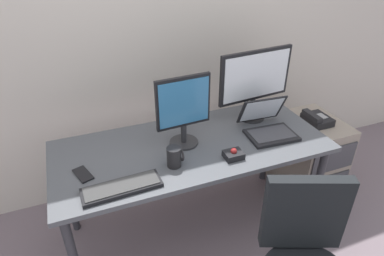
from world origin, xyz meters
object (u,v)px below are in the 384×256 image
(laptop, at_px, (268,125))
(trackball_mouse, at_px, (233,154))
(coffee_mug, at_px, (175,157))
(cell_phone, at_px, (83,174))
(file_cabinet, at_px, (308,155))
(keyboard, at_px, (122,187))
(monitor_main, at_px, (255,79))
(desk_phone, at_px, (317,119))
(monitor_side, at_px, (183,108))

(laptop, relative_size, trackball_mouse, 3.08)
(coffee_mug, xyz_separation_m, cell_phone, (-0.50, 0.10, -0.05))
(file_cabinet, height_order, coffee_mug, coffee_mug)
(file_cabinet, distance_m, keyboard, 1.66)
(monitor_main, height_order, keyboard, monitor_main)
(desk_phone, relative_size, cell_phone, 1.41)
(desk_phone, distance_m, laptop, 0.57)
(coffee_mug, bearing_deg, file_cabinet, 12.53)
(file_cabinet, xyz_separation_m, keyboard, (-1.55, -0.37, 0.44))
(laptop, distance_m, coffee_mug, 0.70)
(monitor_main, height_order, cell_phone, monitor_main)
(monitor_main, bearing_deg, file_cabinet, -5.52)
(desk_phone, bearing_deg, trackball_mouse, -160.45)
(coffee_mug, distance_m, cell_phone, 0.51)
(trackball_mouse, height_order, cell_phone, trackball_mouse)
(file_cabinet, relative_size, keyboard, 1.49)
(desk_phone, relative_size, monitor_main, 0.37)
(desk_phone, bearing_deg, keyboard, -167.23)
(file_cabinet, distance_m, monitor_main, 0.91)
(keyboard, bearing_deg, trackball_mouse, 3.22)
(keyboard, bearing_deg, monitor_side, 32.88)
(monitor_side, bearing_deg, coffee_mug, -123.13)
(trackball_mouse, relative_size, coffee_mug, 0.92)
(laptop, xyz_separation_m, trackball_mouse, (-0.34, -0.18, -0.03))
(trackball_mouse, xyz_separation_m, coffee_mug, (-0.34, 0.06, 0.04))
(monitor_side, distance_m, laptop, 0.60)
(trackball_mouse, bearing_deg, coffee_mug, 170.92)
(keyboard, xyz_separation_m, trackball_mouse, (0.66, 0.04, 0.01))
(desk_phone, xyz_separation_m, coffee_mug, (-1.23, -0.26, 0.14))
(cell_phone, bearing_deg, laptop, -17.56)
(keyboard, height_order, coffee_mug, coffee_mug)
(monitor_side, xyz_separation_m, cell_phone, (-0.62, -0.10, -0.24))
(desk_phone, height_order, coffee_mug, coffee_mug)
(keyboard, xyz_separation_m, laptop, (1.01, 0.21, 0.04))
(cell_phone, bearing_deg, trackball_mouse, -29.02)
(cell_phone, bearing_deg, keyboard, -66.28)
(keyboard, height_order, trackball_mouse, trackball_mouse)
(monitor_main, relative_size, cell_phone, 3.85)
(desk_phone, bearing_deg, monitor_main, 172.67)
(trackball_mouse, bearing_deg, file_cabinet, 20.31)
(trackball_mouse, distance_m, cell_phone, 0.86)
(file_cabinet, distance_m, coffee_mug, 1.36)
(monitor_main, distance_m, trackball_mouse, 0.58)
(desk_phone, height_order, monitor_side, monitor_side)
(keyboard, height_order, cell_phone, keyboard)
(trackball_mouse, bearing_deg, desk_phone, 19.55)
(monitor_side, relative_size, laptop, 1.31)
(monitor_main, height_order, laptop, monitor_main)
(laptop, bearing_deg, desk_phone, 14.34)
(desk_phone, distance_m, keyboard, 1.59)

